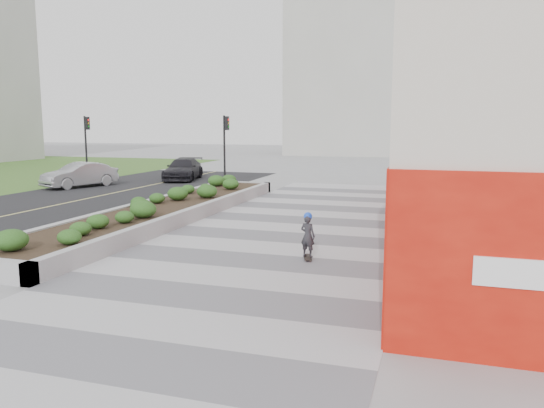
{
  "coord_description": "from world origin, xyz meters",
  "views": [
    {
      "loc": [
        4.73,
        -11.44,
        3.69
      ],
      "look_at": [
        -0.42,
        4.95,
        1.1
      ],
      "focal_mm": 35.0,
      "sensor_mm": 36.0,
      "label": 1
    }
  ],
  "objects_px": {
    "skateboarder": "(308,235)",
    "car_silver": "(80,175)",
    "car_dark": "(183,169)",
    "traffic_signal_near": "(225,140)",
    "traffic_signal_far": "(87,139)",
    "planter": "(165,208)"
  },
  "relations": [
    {
      "from": "traffic_signal_far",
      "to": "car_silver",
      "type": "height_order",
      "value": "traffic_signal_far"
    },
    {
      "from": "skateboarder",
      "to": "car_dark",
      "type": "height_order",
      "value": "car_dark"
    },
    {
      "from": "traffic_signal_near",
      "to": "car_dark",
      "type": "relative_size",
      "value": 0.86
    },
    {
      "from": "car_dark",
      "to": "planter",
      "type": "bearing_deg",
      "value": -79.34
    },
    {
      "from": "planter",
      "to": "skateboarder",
      "type": "xyz_separation_m",
      "value": [
        6.9,
        -4.58,
        0.25
      ]
    },
    {
      "from": "traffic_signal_near",
      "to": "skateboarder",
      "type": "distance_m",
      "value": 17.5
    },
    {
      "from": "traffic_signal_far",
      "to": "car_dark",
      "type": "height_order",
      "value": "traffic_signal_far"
    },
    {
      "from": "skateboarder",
      "to": "car_dark",
      "type": "distance_m",
      "value": 22.31
    },
    {
      "from": "planter",
      "to": "car_silver",
      "type": "distance_m",
      "value": 12.77
    },
    {
      "from": "traffic_signal_near",
      "to": "traffic_signal_far",
      "type": "xyz_separation_m",
      "value": [
        -9.2,
        -0.5,
        0.0
      ]
    },
    {
      "from": "planter",
      "to": "traffic_signal_near",
      "type": "xyz_separation_m",
      "value": [
        -1.73,
        10.5,
        2.34
      ]
    },
    {
      "from": "traffic_signal_near",
      "to": "car_dark",
      "type": "xyz_separation_m",
      "value": [
        -4.35,
        3.07,
        -2.06
      ]
    },
    {
      "from": "traffic_signal_near",
      "to": "traffic_signal_far",
      "type": "height_order",
      "value": "same"
    },
    {
      "from": "skateboarder",
      "to": "car_silver",
      "type": "distance_m",
      "value": 21.04
    },
    {
      "from": "traffic_signal_near",
      "to": "car_silver",
      "type": "relative_size",
      "value": 0.95
    },
    {
      "from": "traffic_signal_near",
      "to": "car_silver",
      "type": "height_order",
      "value": "traffic_signal_near"
    },
    {
      "from": "traffic_signal_far",
      "to": "car_dark",
      "type": "distance_m",
      "value": 6.37
    },
    {
      "from": "skateboarder",
      "to": "car_silver",
      "type": "bearing_deg",
      "value": 126.6
    },
    {
      "from": "car_dark",
      "to": "traffic_signal_far",
      "type": "bearing_deg",
      "value": -157.14
    },
    {
      "from": "car_silver",
      "to": "car_dark",
      "type": "height_order",
      "value": "car_silver"
    },
    {
      "from": "planter",
      "to": "car_silver",
      "type": "xyz_separation_m",
      "value": [
        -10.0,
        7.94,
        0.31
      ]
    },
    {
      "from": "traffic_signal_far",
      "to": "skateboarder",
      "type": "height_order",
      "value": "traffic_signal_far"
    }
  ]
}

